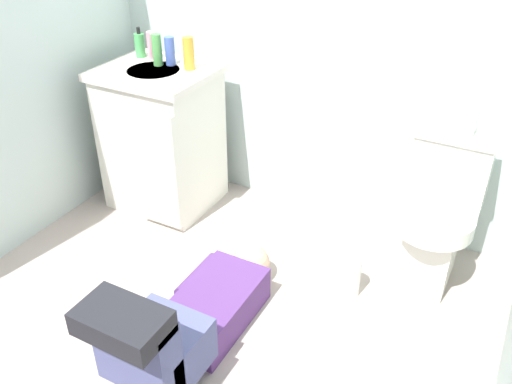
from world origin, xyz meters
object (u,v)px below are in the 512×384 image
object	(u,v)px
bottle_clear	(185,50)
paper_towel_roll	(349,276)
soap_dispenser	(140,45)
bottle_pink	(152,46)
faucet	(170,52)
person_plumber	(189,318)
tissue_box	(450,119)
bottle_green	(157,50)
bottle_amber	(189,53)
bottle_blue	(170,51)
toilet	(439,213)
vanity_cabinet	(162,138)

from	to	relation	value
bottle_clear	paper_towel_roll	distance (m)	1.46
soap_dispenser	bottle_pink	world-z (taller)	soap_dispenser
faucet	bottle_pink	bearing A→B (deg)	-171.05
faucet	person_plumber	size ratio (longest dim) A/B	0.09
tissue_box	bottle_green	bearing A→B (deg)	-176.96
faucet	bottle_amber	size ratio (longest dim) A/B	0.58
bottle_blue	faucet	bearing A→B (deg)	125.90
toilet	person_plumber	size ratio (longest dim) A/B	0.70
person_plumber	tissue_box	bearing A→B (deg)	55.62
paper_towel_roll	vanity_cabinet	bearing A→B (deg)	167.81
toilet	bottle_green	bearing A→B (deg)	179.65
bottle_pink	bottle_blue	xyz separation A→B (m)	(0.14, -0.03, 0.00)
person_plumber	tissue_box	size ratio (longest dim) A/B	4.84
bottle_clear	paper_towel_roll	bearing A→B (deg)	-19.82
bottle_pink	soap_dispenser	bearing A→B (deg)	-177.94
toilet	paper_towel_roll	distance (m)	0.51
bottle_pink	bottle_clear	world-z (taller)	bottle_pink
tissue_box	bottle_pink	world-z (taller)	bottle_pink
faucet	bottle_blue	size ratio (longest dim) A/B	0.66
toilet	person_plumber	bearing A→B (deg)	-128.51
toilet	bottle_blue	xyz separation A→B (m)	(-1.51, 0.05, 0.53)
toilet	bottle_pink	xyz separation A→B (m)	(-1.66, 0.08, 0.53)
toilet	paper_towel_roll	world-z (taller)	toilet
vanity_cabinet	bottle_amber	world-z (taller)	bottle_amber
bottle_clear	vanity_cabinet	bearing A→B (deg)	-122.03
bottle_green	bottle_blue	bearing A→B (deg)	33.10
soap_dispenser	bottle_blue	size ratio (longest dim) A/B	1.10
tissue_box	paper_towel_roll	size ratio (longest dim) A/B	1.08
faucet	bottle_pink	world-z (taller)	bottle_pink
person_plumber	soap_dispenser	xyz separation A→B (m)	(-0.98, 1.03, 0.71)
soap_dispenser	paper_towel_roll	distance (m)	1.69
tissue_box	bottle_amber	xyz separation A→B (m)	(-1.34, -0.06, 0.11)
person_plumber	bottle_blue	distance (m)	1.45
person_plumber	soap_dispenser	size ratio (longest dim) A/B	6.42
person_plumber	bottle_amber	distance (m)	1.38
faucet	toilet	bearing A→B (deg)	-3.53
toilet	bottle_blue	distance (m)	1.60
bottle_green	bottle_blue	size ratio (longest dim) A/B	1.11
vanity_cabinet	bottle_amber	xyz separation A→B (m)	(0.16, 0.08, 0.49)
toilet	faucet	distance (m)	1.63
bottle_blue	bottle_clear	distance (m)	0.08
vanity_cabinet	paper_towel_roll	size ratio (longest dim) A/B	4.04
bottle_clear	paper_towel_roll	xyz separation A→B (m)	(1.15, -0.42, -0.79)
bottle_blue	bottle_amber	size ratio (longest dim) A/B	0.88
toilet	bottle_pink	distance (m)	1.74
bottle_blue	soap_dispenser	bearing A→B (deg)	172.63
vanity_cabinet	paper_towel_roll	xyz separation A→B (m)	(1.25, -0.27, -0.32)
person_plumber	soap_dispenser	distance (m)	1.59
soap_dispenser	bottle_clear	world-z (taller)	soap_dispenser
vanity_cabinet	faucet	bearing A→B (deg)	91.31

